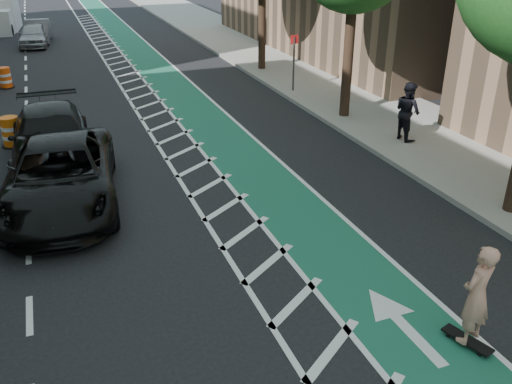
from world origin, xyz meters
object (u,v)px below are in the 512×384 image
suv_near (60,176)px  suv_far (51,138)px  skateboarder (477,295)px  barrel_a (46,193)px

suv_near → suv_far: 3.05m
suv_far → skateboarder: bearing=-59.5°
suv_near → skateboarder: bearing=-46.7°
skateboarder → suv_near: 9.97m
skateboarder → suv_near: (-6.01, 7.96, -0.22)m
suv_far → suv_near: bearing=-86.7°
suv_far → barrel_a: (-0.30, -3.13, -0.36)m
skateboarder → suv_far: size_ratio=0.33×
barrel_a → suv_near: bearing=12.0°
suv_near → suv_far: (-0.09, 3.04, -0.01)m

